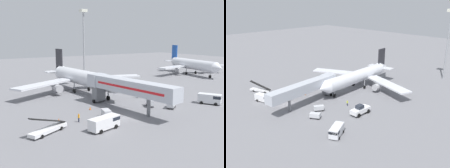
% 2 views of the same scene
% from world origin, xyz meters
% --- Properties ---
extents(ground_plane, '(300.00, 300.00, 0.00)m').
position_xyz_m(ground_plane, '(0.00, 0.00, 0.00)').
color(ground_plane, slate).
extents(airplane_at_gate, '(38.45, 35.17, 11.17)m').
position_xyz_m(airplane_at_gate, '(4.56, 25.33, 3.96)').
color(airplane_at_gate, silver).
rests_on(airplane_at_gate, ground).
extents(jet_bridge, '(6.27, 24.01, 6.50)m').
position_xyz_m(jet_bridge, '(3.77, 4.66, 4.85)').
color(jet_bridge, '#B2B7C1').
rests_on(jet_bridge, ground).
extents(pushback_tug, '(2.56, 5.81, 2.57)m').
position_xyz_m(pushback_tug, '(18.76, 10.18, 1.19)').
color(pushback_tug, white).
rests_on(pushback_tug, ground).
extents(belt_loader_truck, '(7.09, 4.62, 3.34)m').
position_xyz_m(belt_loader_truck, '(-14.27, -0.02, 0.77)').
color(belt_loader_truck, white).
rests_on(belt_loader_truck, ground).
extents(service_van_mid_center, '(5.91, 3.32, 2.13)m').
position_xyz_m(service_van_mid_center, '(-5.92, -3.33, 1.22)').
color(service_van_mid_center, white).
rests_on(service_van_mid_center, ground).
extents(service_van_far_right, '(4.13, 5.28, 2.28)m').
position_xyz_m(service_van_far_right, '(22.54, -1.89, 1.29)').
color(service_van_far_right, silver).
rests_on(service_van_far_right, ground).
extents(baggage_cart_far_left, '(2.37, 2.90, 1.48)m').
position_xyz_m(baggage_cart_far_left, '(9.82, 3.81, 0.82)').
color(baggage_cart_far_left, '#38383D').
rests_on(baggage_cart_far_left, ground).
extents(baggage_cart_mid_right, '(1.94, 2.73, 1.56)m').
position_xyz_m(baggage_cart_mid_right, '(-2.38, 1.96, 0.86)').
color(baggage_cart_mid_right, '#38383D').
rests_on(baggage_cart_mid_right, ground).
extents(baggage_cart_mid_left, '(2.94, 2.58, 1.43)m').
position_xyz_m(baggage_cart_mid_left, '(12.65, 0.24, 0.80)').
color(baggage_cart_mid_left, '#38383D').
rests_on(baggage_cart_mid_left, ground).
extents(ground_crew_worker_foreground, '(0.41, 0.41, 1.64)m').
position_xyz_m(ground_crew_worker_foreground, '(12.62, 11.75, 0.87)').
color(ground_crew_worker_foreground, '#1E2333').
rests_on(ground_crew_worker_foreground, ground).
extents(ground_crew_worker_midground, '(0.43, 0.43, 1.61)m').
position_xyz_m(ground_crew_worker_midground, '(-7.79, 2.46, 0.85)').
color(ground_crew_worker_midground, '#1E2333').
rests_on(ground_crew_worker_midground, ground).
extents(safety_cone_alpha, '(0.43, 0.43, 0.66)m').
position_xyz_m(safety_cone_alpha, '(-2.24, 8.50, 0.32)').
color(safety_cone_alpha, black).
rests_on(safety_cone_alpha, ground).
extents(safety_cone_bravo, '(0.33, 0.33, 0.50)m').
position_xyz_m(safety_cone_bravo, '(-10.53, 4.94, 0.25)').
color(safety_cone_bravo, black).
rests_on(safety_cone_bravo, ground).
extents(airplane_background, '(30.47, 31.47, 11.16)m').
position_xyz_m(airplane_background, '(56.78, 32.92, 3.96)').
color(airplane_background, silver).
rests_on(airplane_background, ground).
extents(apron_light_mast, '(2.40, 2.40, 24.86)m').
position_xyz_m(apron_light_mast, '(20.12, 54.26, 17.34)').
color(apron_light_mast, '#93969B').
rests_on(apron_light_mast, ground).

